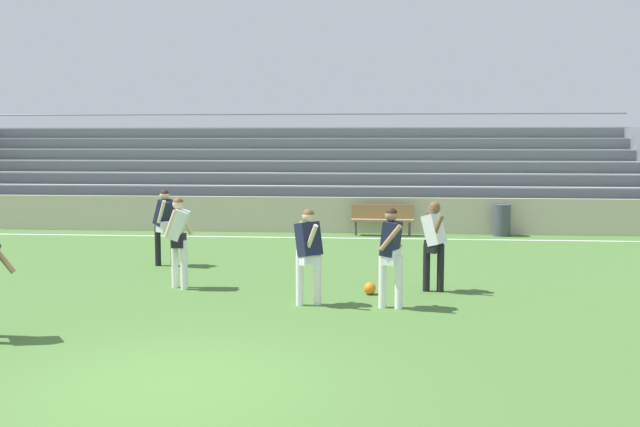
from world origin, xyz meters
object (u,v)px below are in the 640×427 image
Objects in this scene: bleacher_stand at (289,171)px; soccer_ball at (370,288)px; player_white_wide_left at (179,234)px; player_white_trailing_run at (434,238)px; player_dark_deep_cover at (165,220)px; bench_near_bin at (383,217)px; trash_bin at (502,220)px; player_dark_pressing_high at (309,248)px; player_dark_challenging at (391,249)px.

bleacher_stand reaches higher than soccer_ball.
player_white_wide_left is (-0.55, -11.83, -0.67)m from bleacher_stand.
player_white_trailing_run is 0.98× the size of player_dark_deep_cover.
soccer_ball is at bearing -29.52° from player_dark_deep_cover.
player_dark_deep_cover reaches higher than bench_near_bin.
bench_near_bin is at bearing -177.13° from trash_bin.
player_white_trailing_run is 6.10m from player_dark_deep_cover.
bench_near_bin is 3.45m from trash_bin.
player_dark_deep_cover is (-3.52, 3.47, 0.05)m from player_dark_pressing_high.
player_dark_challenging is at bearing -36.21° from player_dark_deep_cover.
player_dark_deep_cover is at bearing 143.79° from player_dark_challenging.
player_dark_pressing_high is at bearing -117.29° from trash_bin.
bench_near_bin is 8.06m from soccer_ball.
player_dark_pressing_high is 4.94m from player_dark_deep_cover.
bleacher_stand is at bearing 109.53° from player_white_trailing_run.
soccer_ball is (3.00, -12.06, -1.58)m from bleacher_stand.
player_dark_pressing_high is at bearing -138.31° from soccer_ball.
bench_near_bin is at bearing 81.96° from player_dark_pressing_high.
player_dark_challenging is 1.39m from soccer_ball.
player_dark_deep_cover is at bearing 112.78° from player_white_wide_left.
player_white_wide_left reaches higher than player_dark_pressing_high.
player_dark_deep_cover is (-5.69, 2.21, 0.02)m from player_white_trailing_run.
player_dark_pressing_high is (2.54, -1.13, -0.06)m from player_white_wide_left.
bleacher_stand is at bearing 80.82° from player_dark_deep_cover.
player_dark_challenging is (3.35, -13.07, -0.70)m from bleacher_stand.
bleacher_stand is at bearing 103.95° from soccer_ball.
player_white_wide_left is at bearing -178.50° from player_white_trailing_run.
trash_bin is at bearing 34.50° from player_dark_deep_cover.
player_white_trailing_run is 2.50m from player_dark_pressing_high.
player_dark_challenging is at bearing -120.34° from player_white_trailing_run.
player_white_wide_left is (-3.91, 1.24, 0.03)m from player_dark_challenging.
trash_bin is 0.56× the size of player_dark_pressing_high.
trash_bin is at bearing 72.12° from player_white_trailing_run.
player_white_wide_left reaches higher than bench_near_bin.
bleacher_stand reaches higher than trash_bin.
bench_near_bin is 1.07× the size of player_dark_deep_cover.
player_dark_pressing_high is at bearing 175.37° from player_dark_challenging.
bench_near_bin is 1.09× the size of player_white_trailing_run.
player_white_trailing_run is 1.49m from soccer_ball.
player_white_wide_left is 2.53m from player_dark_deep_cover.
bench_near_bin is at bearing 64.05° from player_white_wide_left.
player_dark_challenging is at bearing -75.62° from bleacher_stand.
player_dark_deep_cover is 7.67× the size of soccer_ball.
player_dark_pressing_high is 1.60m from soccer_ball.
player_dark_deep_cover is at bearing 135.43° from player_dark_pressing_high.
bench_near_bin is 1.97× the size of trash_bin.
player_white_wide_left is (-4.71, -0.12, 0.04)m from player_white_trailing_run.
bench_near_bin is 1.08× the size of player_dark_challenging.
player_dark_pressing_high reaches higher than bench_near_bin.
player_dark_pressing_high is (-1.26, -8.94, 0.41)m from bench_near_bin.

